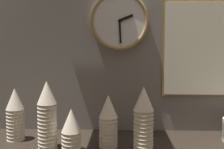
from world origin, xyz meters
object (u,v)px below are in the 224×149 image
(cup_stack_center, at_px, (108,121))
(wall_clock, at_px, (120,21))
(cup_stack_far_left, at_px, (15,114))
(cup_stack_center_left, at_px, (71,130))
(cup_stack_left, at_px, (47,115))
(menu_board, at_px, (195,49))
(cup_stack_center_right, at_px, (143,120))

(cup_stack_center, bearing_deg, wall_clock, 79.08)
(cup_stack_far_left, distance_m, cup_stack_center_left, 0.34)
(cup_stack_center, bearing_deg, cup_stack_left, -173.34)
(cup_stack_left, distance_m, cup_stack_center_left, 0.13)
(cup_stack_center_left, distance_m, menu_board, 0.79)
(wall_clock, xyz_separation_m, menu_board, (0.41, 0.01, -0.15))
(cup_stack_left, xyz_separation_m, wall_clock, (0.33, 0.28, 0.45))
(cup_stack_center_left, xyz_separation_m, menu_board, (0.62, 0.33, 0.36))
(cup_stack_center_right, height_order, cup_stack_center, cup_stack_center_right)
(cup_stack_center_left, distance_m, wall_clock, 0.63)
(cup_stack_left, distance_m, wall_clock, 0.62)
(cup_stack_center_right, distance_m, cup_stack_center, 0.18)
(cup_stack_far_left, distance_m, wall_clock, 0.72)
(cup_stack_left, height_order, wall_clock, wall_clock)
(cup_stack_far_left, height_order, cup_stack_left, cup_stack_left)
(cup_stack_center_right, xyz_separation_m, cup_stack_center, (-0.16, 0.08, -0.03))
(wall_clock, bearing_deg, cup_stack_center_left, -123.59)
(cup_stack_center_right, distance_m, wall_clock, 0.57)
(cup_stack_center_left, bearing_deg, cup_stack_far_left, 154.48)
(wall_clock, relative_size, menu_board, 0.60)
(menu_board, bearing_deg, cup_stack_left, -158.30)
(cup_stack_center_right, relative_size, wall_clock, 0.94)
(cup_stack_far_left, distance_m, cup_stack_center, 0.48)
(cup_stack_center_right, height_order, cup_stack_left, cup_stack_left)
(cup_stack_center_right, bearing_deg, cup_stack_center_left, 178.02)
(cup_stack_center_left, bearing_deg, wall_clock, 56.41)
(cup_stack_center_left, xyz_separation_m, wall_clock, (0.21, 0.32, 0.51))
(cup_stack_far_left, bearing_deg, wall_clock, 18.03)
(cup_stack_center_right, xyz_separation_m, menu_board, (0.30, 0.34, 0.31))
(cup_stack_far_left, relative_size, cup_stack_center, 1.07)
(cup_stack_far_left, xyz_separation_m, cup_stack_left, (0.19, -0.11, 0.03))
(menu_board, bearing_deg, cup_stack_center_left, -152.30)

